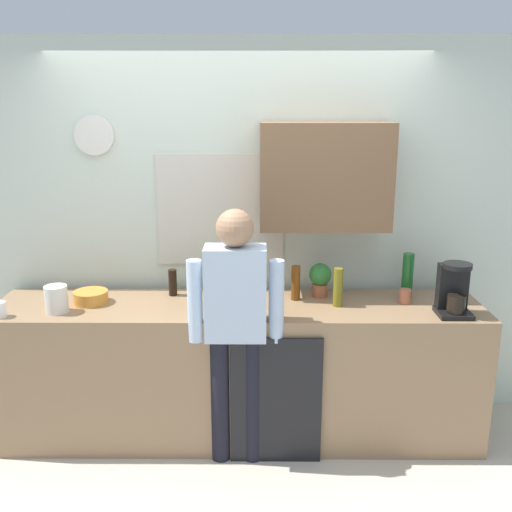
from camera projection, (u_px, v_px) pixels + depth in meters
name	position (u px, v px, depth m)	size (l,w,h in m)	color
ground_plane	(237.00, 457.00, 3.65)	(8.00, 8.00, 0.00)	beige
kitchen_counter	(238.00, 370.00, 3.82)	(3.15, 0.64, 0.92)	#937251
dishwasher_panel	(276.00, 401.00, 3.51)	(0.56, 0.02, 0.83)	black
back_wall_assembly	(249.00, 225.00, 3.97)	(4.75, 0.42, 2.60)	silver
coffee_maker	(454.00, 291.00, 3.50)	(0.20, 0.20, 0.33)	black
bottle_clear_soda	(212.00, 275.00, 3.85)	(0.09, 0.09, 0.28)	#2D8C33
bottle_dark_sauce	(173.00, 282.00, 3.86)	(0.06, 0.06, 0.18)	black
bottle_olive_oil	(338.00, 287.00, 3.65)	(0.06, 0.06, 0.25)	olive
bottle_green_wine	(408.00, 275.00, 3.81)	(0.07, 0.07, 0.30)	#195923
bottle_amber_beer	(296.00, 283.00, 3.77)	(0.06, 0.06, 0.23)	brown
bottle_red_vinegar	(213.00, 292.00, 3.60)	(0.06, 0.06, 0.22)	maroon
cup_terracotta_mug	(405.00, 296.00, 3.72)	(0.08, 0.08, 0.09)	#B26647
mixing_bowl	(91.00, 297.00, 3.72)	(0.22, 0.22, 0.08)	orange
potted_plant	(320.00, 278.00, 3.82)	(0.15, 0.15, 0.23)	#9E5638
storage_canister	(56.00, 299.00, 3.55)	(0.14, 0.14, 0.17)	silver
person_at_sink	(236.00, 317.00, 3.40)	(0.57, 0.22, 1.60)	black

